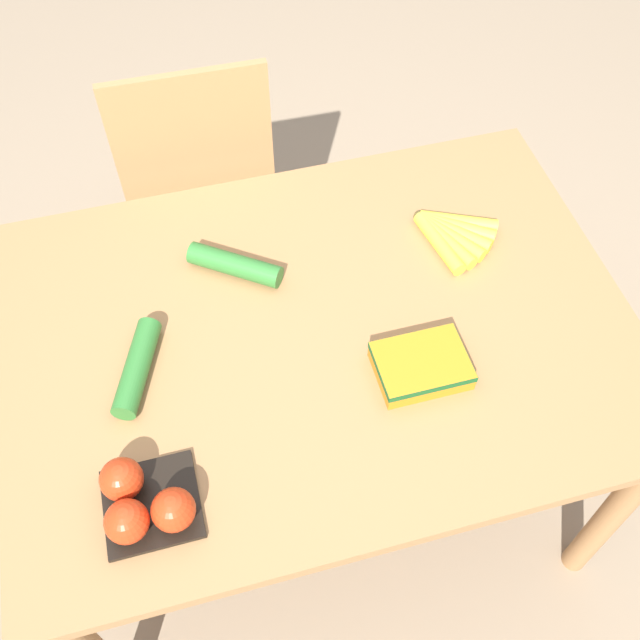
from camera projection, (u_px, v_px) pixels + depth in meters
The scene contains 8 objects.
ground_plane at pixel (320, 475), 2.14m from camera, with size 12.00×12.00×0.00m, color gray.
dining_table at pixel (320, 353), 1.62m from camera, with size 1.30×0.95×0.73m.
chair at pixel (201, 191), 2.10m from camera, with size 0.43×0.41×0.98m.
banana_bunch at pixel (450, 233), 1.68m from camera, with size 0.18×0.19×0.03m.
tomato_pack at pixel (142, 503), 1.28m from camera, with size 0.17×0.17×0.09m.
carrot_bag at pixel (421, 365), 1.46m from camera, with size 0.18×0.13×0.04m.
cucumber_near at pixel (137, 367), 1.46m from camera, with size 0.12×0.21×0.05m.
cucumber_far at pixel (235, 265), 1.61m from camera, with size 0.20×0.16×0.05m.
Camera 1 is at (-0.23, -0.86, 2.00)m, focal length 42.00 mm.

